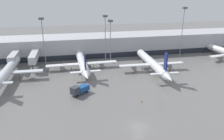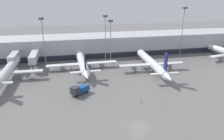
# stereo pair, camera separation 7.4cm
# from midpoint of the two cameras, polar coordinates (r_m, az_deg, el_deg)

# --- Properties ---
(ground_plane) EXTENTS (320.00, 320.00, 0.00)m
(ground_plane) POSITION_cam_midpoint_polar(r_m,az_deg,el_deg) (50.81, 6.93, -14.48)
(ground_plane) COLOR slate
(terminal_building) EXTENTS (160.00, 29.92, 9.00)m
(terminal_building) POSITION_cam_midpoint_polar(r_m,az_deg,el_deg) (105.16, -3.79, 6.60)
(terminal_building) COLOR #B2B2B7
(terminal_building) RESTS_ON ground_plane
(parked_jet_0) EXTENTS (25.03, 36.11, 10.24)m
(parked_jet_0) POSITION_cam_midpoint_polar(r_m,az_deg,el_deg) (83.89, 10.40, 1.80)
(parked_jet_0) COLOR silver
(parked_jet_0) RESTS_ON ground_plane
(parked_jet_2) EXTENTS (27.33, 35.00, 9.24)m
(parked_jet_2) POSITION_cam_midpoint_polar(r_m,az_deg,el_deg) (85.34, -7.76, 1.94)
(parked_jet_2) COLOR white
(parked_jet_2) RESTS_ON ground_plane
(parked_jet_3) EXTENTS (23.02, 34.15, 10.66)m
(parked_jet_3) POSITION_cam_midpoint_polar(r_m,az_deg,el_deg) (81.20, -25.67, -0.30)
(parked_jet_3) COLOR silver
(parked_jet_3) RESTS_ON ground_plane
(service_truck_0) EXTENTS (5.94, 5.25, 2.86)m
(service_truck_0) POSITION_cam_midpoint_polar(r_m,az_deg,el_deg) (64.68, -8.48, -5.01)
(service_truck_0) COLOR #19478C
(service_truck_0) RESTS_ON ground_plane
(traffic_cone_0) EXTENTS (0.45, 0.45, 0.65)m
(traffic_cone_0) POSITION_cam_midpoint_polar(r_m,az_deg,el_deg) (78.95, 11.23, -1.48)
(traffic_cone_0) COLOR orange
(traffic_cone_0) RESTS_ON ground_plane
(traffic_cone_1) EXTENTS (0.39, 0.39, 0.74)m
(traffic_cone_1) POSITION_cam_midpoint_polar(r_m,az_deg,el_deg) (60.68, 7.68, -8.00)
(traffic_cone_1) COLOR orange
(traffic_cone_1) RESTS_ON ground_plane
(traffic_cone_3) EXTENTS (0.44, 0.44, 0.62)m
(traffic_cone_3) POSITION_cam_midpoint_polar(r_m,az_deg,el_deg) (86.97, 12.46, 0.43)
(traffic_cone_3) COLOR orange
(traffic_cone_3) RESTS_ON ground_plane
(apron_light_mast_0) EXTENTS (1.80, 1.80, 19.27)m
(apron_light_mast_0) POSITION_cam_midpoint_polar(r_m,az_deg,el_deg) (89.34, -17.73, 10.29)
(apron_light_mast_0) COLOR gray
(apron_light_mast_0) RESTS_ON ground_plane
(apron_light_mast_1) EXTENTS (1.80, 1.80, 19.66)m
(apron_light_mast_1) POSITION_cam_midpoint_polar(r_m,az_deg,el_deg) (90.41, -1.75, 11.47)
(apron_light_mast_1) COLOR gray
(apron_light_mast_1) RESTS_ON ground_plane
(apron_light_mast_2) EXTENTS (1.80, 1.80, 22.06)m
(apron_light_mast_2) POSITION_cam_midpoint_polar(r_m,az_deg,el_deg) (105.47, 18.23, 12.60)
(apron_light_mast_2) COLOR gray
(apron_light_mast_2) RESTS_ON ground_plane
(apron_light_mast_3) EXTENTS (1.80, 1.80, 17.69)m
(apron_light_mast_3) POSITION_cam_midpoint_polar(r_m,az_deg,el_deg) (91.06, -0.38, 10.68)
(apron_light_mast_3) COLOR gray
(apron_light_mast_3) RESTS_ON ground_plane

